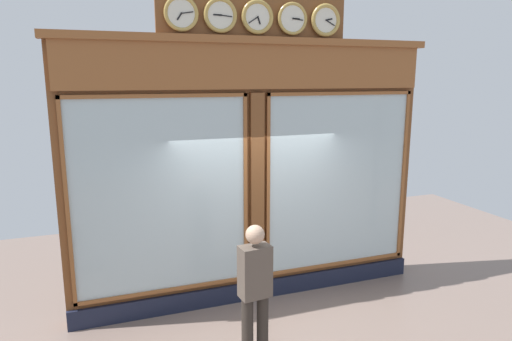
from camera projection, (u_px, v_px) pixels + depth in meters
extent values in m
cube|color=brown|center=(253.00, 176.00, 6.76)|extent=(5.38, 0.30, 3.78)
cube|color=#191E33|center=(256.00, 290.00, 6.95)|extent=(5.38, 0.08, 0.28)
cube|color=brown|center=(257.00, 67.00, 6.26)|extent=(5.28, 0.08, 0.61)
cube|color=brown|center=(256.00, 40.00, 6.21)|extent=(5.49, 0.20, 0.10)
cube|color=silver|center=(339.00, 181.00, 7.10)|extent=(2.34, 0.02, 2.67)
cube|color=brown|center=(343.00, 93.00, 6.80)|extent=(2.44, 0.04, 0.05)
cube|color=brown|center=(336.00, 264.00, 7.35)|extent=(2.44, 0.04, 0.05)
cube|color=brown|center=(403.00, 176.00, 7.48)|extent=(0.05, 0.04, 2.77)
cube|color=brown|center=(268.00, 188.00, 6.68)|extent=(0.05, 0.04, 2.77)
cube|color=silver|center=(162.00, 197.00, 6.18)|extent=(2.34, 0.02, 2.67)
cube|color=brown|center=(158.00, 96.00, 5.89)|extent=(2.44, 0.04, 0.05)
cube|color=brown|center=(166.00, 290.00, 6.43)|extent=(2.44, 0.04, 0.05)
cube|color=brown|center=(67.00, 206.00, 5.76)|extent=(0.05, 0.04, 2.77)
cube|color=brown|center=(245.00, 190.00, 6.56)|extent=(0.05, 0.04, 2.77)
cube|color=brown|center=(257.00, 189.00, 6.62)|extent=(0.20, 0.10, 2.77)
cube|color=brown|center=(255.00, 18.00, 6.19)|extent=(2.71, 0.06, 0.64)
cylinder|color=silver|center=(326.00, 20.00, 6.46)|extent=(0.37, 0.02, 0.37)
torus|color=#B79347|center=(326.00, 20.00, 6.46)|extent=(0.46, 0.06, 0.46)
cube|color=black|center=(329.00, 19.00, 6.46)|extent=(0.10, 0.01, 0.04)
cube|color=black|center=(330.00, 23.00, 6.48)|extent=(0.14, 0.01, 0.08)
sphere|color=black|center=(326.00, 20.00, 6.44)|extent=(0.02, 0.02, 0.02)
cylinder|color=silver|center=(293.00, 19.00, 6.29)|extent=(0.37, 0.02, 0.37)
torus|color=#B79347|center=(293.00, 19.00, 6.28)|extent=(0.44, 0.05, 0.44)
cube|color=black|center=(296.00, 19.00, 6.29)|extent=(0.10, 0.01, 0.02)
cube|color=black|center=(298.00, 19.00, 6.30)|extent=(0.16, 0.01, 0.03)
sphere|color=black|center=(293.00, 19.00, 6.27)|extent=(0.02, 0.02, 0.02)
cylinder|color=silver|center=(258.00, 17.00, 6.11)|extent=(0.37, 0.02, 0.37)
torus|color=#B79347|center=(258.00, 17.00, 6.11)|extent=(0.46, 0.06, 0.46)
cube|color=black|center=(259.00, 21.00, 6.11)|extent=(0.05, 0.01, 0.10)
cube|color=black|center=(253.00, 20.00, 6.09)|extent=(0.14, 0.01, 0.09)
sphere|color=black|center=(258.00, 17.00, 6.10)|extent=(0.02, 0.02, 0.02)
cylinder|color=silver|center=(220.00, 15.00, 5.94)|extent=(0.37, 0.02, 0.37)
torus|color=#B79347|center=(221.00, 15.00, 5.94)|extent=(0.45, 0.05, 0.45)
cube|color=black|center=(217.00, 15.00, 5.91)|extent=(0.10, 0.01, 0.02)
cube|color=black|center=(226.00, 16.00, 5.95)|extent=(0.16, 0.01, 0.03)
sphere|color=black|center=(221.00, 15.00, 5.92)|extent=(0.02, 0.02, 0.02)
cylinder|color=silver|center=(181.00, 13.00, 5.77)|extent=(0.37, 0.02, 0.37)
torus|color=#B79347|center=(181.00, 13.00, 5.76)|extent=(0.45, 0.05, 0.45)
cube|color=black|center=(179.00, 17.00, 5.75)|extent=(0.07, 0.01, 0.09)
cube|color=black|center=(187.00, 13.00, 5.78)|extent=(0.16, 0.01, 0.04)
sphere|color=black|center=(181.00, 13.00, 5.75)|extent=(0.02, 0.02, 0.02)
cylinder|color=#312A24|center=(247.00, 330.00, 5.35)|extent=(0.14, 0.14, 0.82)
cylinder|color=#312A24|center=(263.00, 326.00, 5.44)|extent=(0.14, 0.14, 0.82)
cube|color=brown|center=(255.00, 271.00, 5.25)|extent=(0.38, 0.26, 0.62)
sphere|color=tan|center=(255.00, 235.00, 5.16)|extent=(0.22, 0.22, 0.22)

